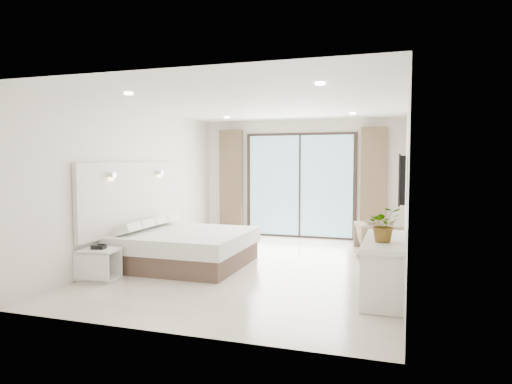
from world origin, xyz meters
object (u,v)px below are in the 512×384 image
(nightstand, at_px, (99,264))
(armchair, at_px, (378,239))
(bed, at_px, (184,247))
(console_desk, at_px, (384,254))

(nightstand, relative_size, armchair, 0.75)
(bed, relative_size, armchair, 2.77)
(nightstand, bearing_deg, armchair, 29.47)
(bed, distance_m, armchair, 3.44)
(bed, relative_size, console_desk, 1.26)
(bed, distance_m, nightstand, 1.49)
(console_desk, bearing_deg, nightstand, -173.85)
(armchair, bearing_deg, console_desk, 168.76)
(nightstand, bearing_deg, bed, 54.27)
(nightstand, bearing_deg, console_desk, 0.51)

